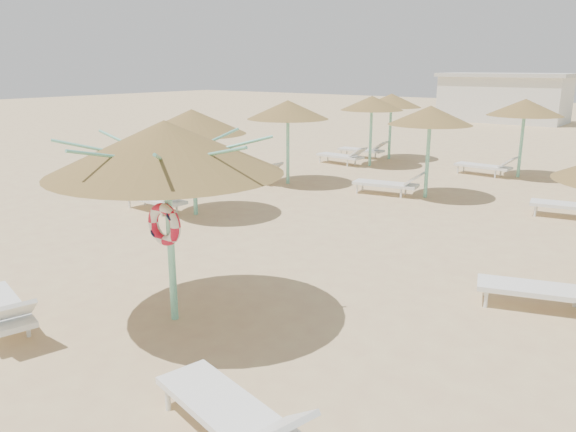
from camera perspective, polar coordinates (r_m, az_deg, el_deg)
The scene contains 6 objects.
ground at distance 8.70m, azimuth -11.21°, elevation -10.66°, with size 120.00×120.00×0.00m, color #CFB67E.
main_palapa at distance 8.12m, azimuth -12.36°, elevation 6.76°, with size 3.35×3.35×3.00m.
lounger_main_a at distance 9.16m, azimuth -27.25°, elevation -8.35°, with size 2.15×1.11×0.75m.
lounger_main_b at distance 6.01m, azimuth -5.51°, elevation -19.20°, with size 2.14×1.06×0.75m.
palapa_field at distance 15.54m, azimuth 23.27°, elevation 8.58°, with size 18.40×13.91×2.72m.
service_hut at distance 41.91m, azimuth 21.07°, elevation 11.19°, with size 8.40×4.40×3.25m.
Camera 1 is at (5.98, -5.10, 3.73)m, focal length 35.00 mm.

